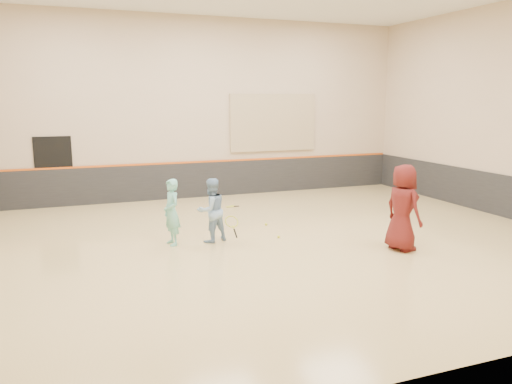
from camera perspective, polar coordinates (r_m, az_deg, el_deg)
name	(u,v)px	position (r m, az deg, el deg)	size (l,w,h in m)	color
room	(260,209)	(11.50, 0.45, -2.01)	(15.04, 12.04, 6.22)	tan
wainscot_back	(197,180)	(17.15, -6.77, 1.38)	(14.90, 0.04, 1.20)	#232326
wainscot_right	(505,197)	(15.80, 26.61, -0.46)	(0.04, 11.90, 1.20)	#232326
accent_stripe	(197,162)	(17.05, -6.80, 3.43)	(14.90, 0.03, 0.06)	#D85914
acoustic_panel	(273,123)	(17.81, 1.97, 7.94)	(3.20, 0.08, 2.00)	tan
doorway	(54,172)	(16.60, -22.06, 2.12)	(1.10, 0.05, 2.20)	black
girl	(172,212)	(11.59, -9.61, -2.29)	(0.56, 0.37, 1.54)	#7BD5C6
instructor	(211,210)	(11.72, -5.12, -2.09)	(0.74, 0.57, 1.51)	#89AED4
young_man	(403,208)	(11.47, 16.43, -1.72)	(0.94, 0.61, 1.92)	#581614
held_racket	(232,222)	(11.49, -2.81, -3.39)	(0.52, 0.52, 0.53)	gold
spare_racket	(230,205)	(15.61, -2.97, -1.47)	(0.63, 0.63, 0.13)	#CBD42E
ball_under_racket	(279,237)	(12.15, 2.60, -5.13)	(0.07, 0.07, 0.07)	yellow
ball_in_hand	(412,199)	(11.36, 17.45, -0.81)	(0.07, 0.07, 0.07)	gold
ball_beside_spare	(266,224)	(13.32, 1.16, -3.70)	(0.07, 0.07, 0.07)	yellow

